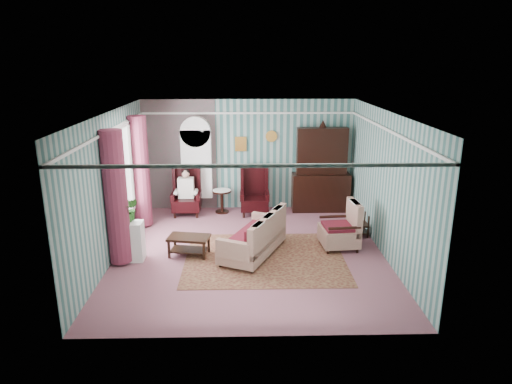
{
  "coord_description": "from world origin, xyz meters",
  "views": [
    {
      "loc": [
        -0.08,
        -8.79,
        3.91
      ],
      "look_at": [
        0.14,
        0.6,
        1.14
      ],
      "focal_mm": 32.0,
      "sensor_mm": 36.0,
      "label": 1
    }
  ],
  "objects_px": {
    "seated_woman": "(186,193)",
    "floral_armchair": "(339,224)",
    "round_side_table": "(222,201)",
    "dresser_hutch": "(321,167)",
    "bookcase": "(197,169)",
    "sofa": "(253,229)",
    "nest_table": "(358,224)",
    "coffee_table": "(189,246)",
    "wingback_right": "(255,191)",
    "plant_stand": "(130,241)",
    "wingback_left": "(186,191)"
  },
  "relations": [
    {
      "from": "round_side_table",
      "to": "nest_table",
      "type": "relative_size",
      "value": 1.11
    },
    {
      "from": "wingback_right",
      "to": "sofa",
      "type": "xyz_separation_m",
      "value": [
        -0.09,
        -2.55,
        -0.07
      ]
    },
    {
      "from": "round_side_table",
      "to": "dresser_hutch",
      "type": "bearing_deg",
      "value": 2.64
    },
    {
      "from": "dresser_hutch",
      "to": "round_side_table",
      "type": "xyz_separation_m",
      "value": [
        -2.6,
        -0.12,
        -0.88
      ]
    },
    {
      "from": "plant_stand",
      "to": "floral_armchair",
      "type": "distance_m",
      "value": 4.33
    },
    {
      "from": "wingback_left",
      "to": "sofa",
      "type": "distance_m",
      "value": 3.04
    },
    {
      "from": "dresser_hutch",
      "to": "round_side_table",
      "type": "height_order",
      "value": "dresser_hutch"
    },
    {
      "from": "bookcase",
      "to": "nest_table",
      "type": "distance_m",
      "value": 4.37
    },
    {
      "from": "bookcase",
      "to": "seated_woman",
      "type": "distance_m",
      "value": 0.7
    },
    {
      "from": "coffee_table",
      "to": "sofa",
      "type": "bearing_deg",
      "value": 0.54
    },
    {
      "from": "round_side_table",
      "to": "floral_armchair",
      "type": "height_order",
      "value": "floral_armchair"
    },
    {
      "from": "wingback_left",
      "to": "seated_woman",
      "type": "height_order",
      "value": "wingback_left"
    },
    {
      "from": "wingback_right",
      "to": "sofa",
      "type": "height_order",
      "value": "wingback_right"
    },
    {
      "from": "round_side_table",
      "to": "plant_stand",
      "type": "bearing_deg",
      "value": -120.38
    },
    {
      "from": "bookcase",
      "to": "seated_woman",
      "type": "height_order",
      "value": "bookcase"
    },
    {
      "from": "round_side_table",
      "to": "floral_armchair",
      "type": "relative_size",
      "value": 0.57
    },
    {
      "from": "dresser_hutch",
      "to": "coffee_table",
      "type": "xyz_separation_m",
      "value": [
        -3.15,
        -2.83,
        -0.97
      ]
    },
    {
      "from": "dresser_hutch",
      "to": "nest_table",
      "type": "bearing_deg",
      "value": -72.61
    },
    {
      "from": "seated_woman",
      "to": "coffee_table",
      "type": "relative_size",
      "value": 1.43
    },
    {
      "from": "round_side_table",
      "to": "sofa",
      "type": "distance_m",
      "value": 2.82
    },
    {
      "from": "wingback_right",
      "to": "floral_armchair",
      "type": "bearing_deg",
      "value": -51.97
    },
    {
      "from": "wingback_left",
      "to": "sofa",
      "type": "xyz_separation_m",
      "value": [
        1.66,
        -2.55,
        -0.07
      ]
    },
    {
      "from": "wingback_right",
      "to": "nest_table",
      "type": "relative_size",
      "value": 2.31
    },
    {
      "from": "bookcase",
      "to": "dresser_hutch",
      "type": "height_order",
      "value": "dresser_hutch"
    },
    {
      "from": "nest_table",
      "to": "sofa",
      "type": "xyz_separation_m",
      "value": [
        -2.41,
        -1.0,
        0.29
      ]
    },
    {
      "from": "seated_woman",
      "to": "round_side_table",
      "type": "bearing_deg",
      "value": 9.46
    },
    {
      "from": "floral_armchair",
      "to": "coffee_table",
      "type": "distance_m",
      "value": 3.18
    },
    {
      "from": "nest_table",
      "to": "coffee_table",
      "type": "height_order",
      "value": "nest_table"
    },
    {
      "from": "bookcase",
      "to": "floral_armchair",
      "type": "xyz_separation_m",
      "value": [
        3.25,
        -2.63,
        -0.59
      ]
    },
    {
      "from": "round_side_table",
      "to": "nest_table",
      "type": "distance_m",
      "value": 3.6
    },
    {
      "from": "floral_armchair",
      "to": "wingback_right",
      "type": "bearing_deg",
      "value": 32.73
    },
    {
      "from": "bookcase",
      "to": "round_side_table",
      "type": "xyz_separation_m",
      "value": [
        0.65,
        -0.24,
        -0.82
      ]
    },
    {
      "from": "floral_armchair",
      "to": "bookcase",
      "type": "bearing_deg",
      "value": 45.75
    },
    {
      "from": "dresser_hutch",
      "to": "wingback_right",
      "type": "bearing_deg",
      "value": -171.23
    },
    {
      "from": "coffee_table",
      "to": "seated_woman",
      "type": "bearing_deg",
      "value": 97.85
    },
    {
      "from": "bookcase",
      "to": "sofa",
      "type": "height_order",
      "value": "bookcase"
    },
    {
      "from": "nest_table",
      "to": "sofa",
      "type": "bearing_deg",
      "value": -157.48
    },
    {
      "from": "plant_stand",
      "to": "sofa",
      "type": "height_order",
      "value": "sofa"
    },
    {
      "from": "nest_table",
      "to": "floral_armchair",
      "type": "bearing_deg",
      "value": -129.67
    },
    {
      "from": "nest_table",
      "to": "coffee_table",
      "type": "bearing_deg",
      "value": -164.77
    },
    {
      "from": "bookcase",
      "to": "seated_woman",
      "type": "bearing_deg",
      "value": -122.66
    },
    {
      "from": "sofa",
      "to": "wingback_right",
      "type": "bearing_deg",
      "value": 22.72
    },
    {
      "from": "wingback_right",
      "to": "nest_table",
      "type": "xyz_separation_m",
      "value": [
        2.32,
        -1.55,
        -0.35
      ]
    },
    {
      "from": "seated_woman",
      "to": "floral_armchair",
      "type": "bearing_deg",
      "value": -32.59
    },
    {
      "from": "nest_table",
      "to": "floral_armchair",
      "type": "distance_m",
      "value": 0.93
    },
    {
      "from": "wingback_right",
      "to": "plant_stand",
      "type": "xyz_separation_m",
      "value": [
        -2.55,
        -2.75,
        -0.22
      ]
    },
    {
      "from": "sofa",
      "to": "wingback_left",
      "type": "bearing_deg",
      "value": 57.82
    },
    {
      "from": "wingback_left",
      "to": "coffee_table",
      "type": "relative_size",
      "value": 1.51
    },
    {
      "from": "wingback_left",
      "to": "nest_table",
      "type": "distance_m",
      "value": 4.37
    },
    {
      "from": "nest_table",
      "to": "sofa",
      "type": "distance_m",
      "value": 2.62
    }
  ]
}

